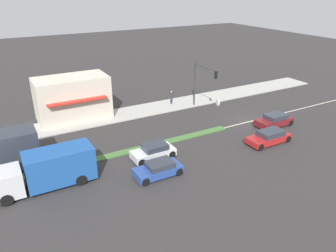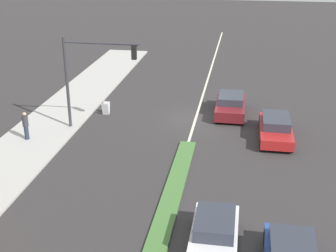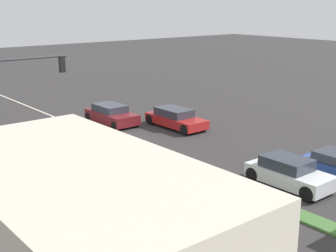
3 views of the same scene
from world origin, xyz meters
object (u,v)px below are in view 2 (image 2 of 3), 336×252
at_px(warning_aframe_sign, 106,108).
at_px(van_white, 214,234).
at_px(traffic_signal_main, 89,68).
at_px(sedan_maroon, 231,105).
at_px(pedestrian, 26,125).
at_px(hatchback_red, 276,128).

height_order(warning_aframe_sign, van_white, van_white).
distance_m(traffic_signal_main, sedan_maroon, 9.83).
bearing_deg(pedestrian, van_white, 143.88).
bearing_deg(hatchback_red, sedan_maroon, -51.90).
height_order(pedestrian, sedan_maroon, pedestrian).
bearing_deg(pedestrian, traffic_signal_main, -144.10).
bearing_deg(traffic_signal_main, sedan_maroon, -153.90).
relative_size(warning_aframe_sign, van_white, 0.22).
bearing_deg(hatchback_red, warning_aframe_sign, -11.00).
relative_size(warning_aframe_sign, sedan_maroon, 0.20).
bearing_deg(warning_aframe_sign, traffic_signal_main, 88.21).
relative_size(pedestrian, van_white, 0.43).
xyz_separation_m(traffic_signal_main, van_white, (-8.32, 10.76, -3.25)).
bearing_deg(sedan_maroon, warning_aframe_sign, 9.80).
xyz_separation_m(sedan_maroon, van_white, (-0.00, 14.84, 0.01)).
bearing_deg(hatchback_red, van_white, 76.05).
xyz_separation_m(traffic_signal_main, pedestrian, (3.23, 2.34, -2.90)).
xyz_separation_m(pedestrian, van_white, (-11.55, 8.43, -0.34)).
bearing_deg(warning_aframe_sign, hatchback_red, 169.00).
distance_m(sedan_maroon, hatchback_red, 4.54).
bearing_deg(warning_aframe_sign, pedestrian, 56.45).
relative_size(pedestrian, sedan_maroon, 0.40).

